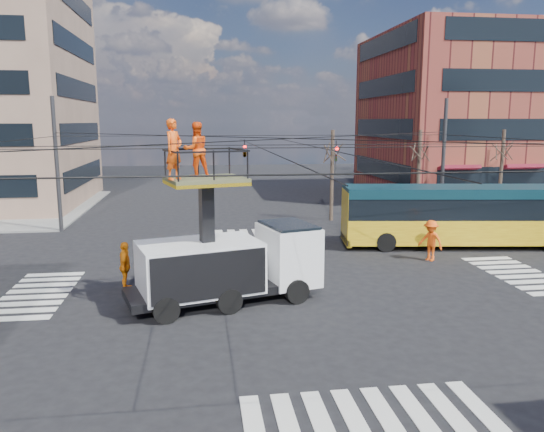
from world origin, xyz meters
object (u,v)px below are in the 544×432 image
(utility_truck, at_px, (228,245))
(worker_ground, at_px, (125,266))
(flagger, at_px, (431,241))
(traffic_cone, at_px, (141,303))
(city_bus, at_px, (469,214))

(utility_truck, distance_m, worker_ground, 4.52)
(utility_truck, distance_m, flagger, 10.91)
(utility_truck, bearing_deg, flagger, 9.00)
(utility_truck, distance_m, traffic_cone, 3.63)
(traffic_cone, height_order, flagger, flagger)
(city_bus, bearing_deg, traffic_cone, -146.84)
(utility_truck, bearing_deg, city_bus, 12.67)
(traffic_cone, relative_size, flagger, 0.33)
(flagger, bearing_deg, utility_truck, -99.13)
(utility_truck, bearing_deg, worker_ground, 138.49)
(city_bus, height_order, worker_ground, city_bus)
(city_bus, relative_size, flagger, 6.86)
(traffic_cone, relative_size, worker_ground, 0.33)
(utility_truck, xyz_separation_m, worker_ground, (-3.94, 1.90, -1.16))
(worker_ground, bearing_deg, traffic_cone, -162.65)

